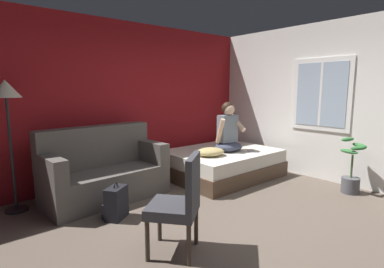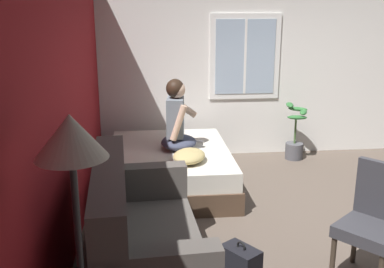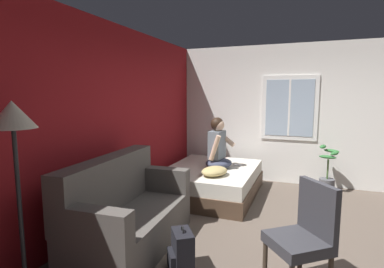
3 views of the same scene
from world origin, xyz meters
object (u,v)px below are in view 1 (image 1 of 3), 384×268
at_px(couch, 104,172).
at_px(backpack, 116,203).
at_px(person_seated, 228,131).
at_px(cell_phone, 250,151).
at_px(floor_lamp, 7,102).
at_px(bed, 222,163).
at_px(potted_plant, 351,174).
at_px(side_chair, 180,201).
at_px(throw_pillow, 211,152).

bearing_deg(couch, backpack, -104.39).
bearing_deg(person_seated, cell_phone, -46.44).
relative_size(backpack, cell_phone, 3.18).
bearing_deg(floor_lamp, bed, -11.26).
xyz_separation_m(bed, person_seated, (0.04, -0.10, 0.60)).
distance_m(bed, couch, 2.14).
relative_size(person_seated, potted_plant, 1.03).
xyz_separation_m(person_seated, cell_phone, (0.28, -0.29, -0.35)).
height_order(cell_phone, floor_lamp, floor_lamp).
bearing_deg(bed, side_chair, -144.59).
relative_size(bed, throw_pillow, 4.01).
distance_m(side_chair, floor_lamp, 2.57).
xyz_separation_m(couch, person_seated, (2.15, -0.45, 0.44)).
height_order(side_chair, backpack, side_chair).
distance_m(throw_pillow, cell_phone, 0.82).
height_order(bed, backpack, bed).
bearing_deg(couch, bed, -9.32).
distance_m(person_seated, cell_phone, 0.53).
bearing_deg(backpack, potted_plant, -25.23).
bearing_deg(backpack, floor_lamp, 130.41).
height_order(person_seated, backpack, person_seated).
relative_size(side_chair, cell_phone, 6.81).
relative_size(throw_pillow, floor_lamp, 0.28).
height_order(couch, cell_phone, couch).
xyz_separation_m(backpack, throw_pillow, (1.82, 0.22, 0.36)).
height_order(backpack, floor_lamp, floor_lamp).
height_order(cell_phone, potted_plant, potted_plant).
distance_m(backpack, throw_pillow, 1.87).
relative_size(couch, side_chair, 1.78).
relative_size(bed, person_seated, 2.20).
relative_size(bed, cell_phone, 13.36).
bearing_deg(person_seated, bed, 112.26).
xyz_separation_m(side_chair, person_seated, (2.22, 1.44, 0.30)).
bearing_deg(cell_phone, throw_pillow, -174.66).
distance_m(couch, cell_phone, 2.53).
height_order(side_chair, cell_phone, side_chair).
xyz_separation_m(bed, cell_phone, (0.32, -0.39, 0.25)).
height_order(person_seated, floor_lamp, floor_lamp).
height_order(throw_pillow, cell_phone, throw_pillow).
bearing_deg(bed, potted_plant, -65.73).
relative_size(couch, backpack, 3.81).
bearing_deg(potted_plant, backpack, 154.77).
xyz_separation_m(couch, cell_phone, (2.42, -0.74, 0.09)).
height_order(bed, potted_plant, potted_plant).
height_order(throw_pillow, floor_lamp, floor_lamp).
xyz_separation_m(person_seated, backpack, (-2.34, -0.31, -0.64)).
height_order(couch, throw_pillow, couch).
xyz_separation_m(side_chair, throw_pillow, (1.70, 1.35, 0.02)).
bearing_deg(floor_lamp, throw_pillow, -17.12).
xyz_separation_m(person_seated, throw_pillow, (-0.52, -0.10, -0.29)).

